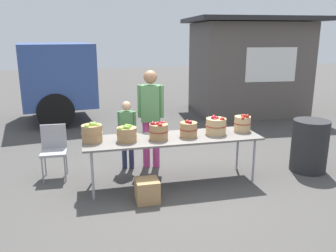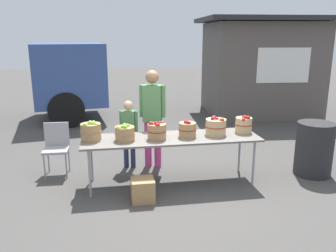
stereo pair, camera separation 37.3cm
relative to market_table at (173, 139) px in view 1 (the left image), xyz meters
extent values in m
plane|color=#474442|center=(0.00, 0.00, -0.71)|extent=(40.00, 40.00, 0.00)
cube|color=slate|center=(0.00, 0.00, 0.02)|extent=(2.70, 0.76, 0.03)
cylinder|color=#99999E|center=(-1.23, -0.30, -0.35)|extent=(0.04, 0.04, 0.72)
cylinder|color=#99999E|center=(1.23, -0.30, -0.35)|extent=(0.04, 0.04, 0.72)
cylinder|color=#99999E|center=(-1.23, 0.30, -0.35)|extent=(0.04, 0.04, 0.72)
cylinder|color=#99999E|center=(1.23, 0.30, -0.35)|extent=(0.04, 0.04, 0.72)
cylinder|color=#A87F51|center=(-1.20, 0.05, 0.16)|extent=(0.30, 0.30, 0.25)
torus|color=#A87F51|center=(-1.20, 0.05, 0.17)|extent=(0.32, 0.32, 0.01)
sphere|color=#9EC647|center=(-1.20, 0.03, 0.30)|extent=(0.08, 0.08, 0.08)
sphere|color=#7AA833|center=(-1.16, 0.09, 0.29)|extent=(0.07, 0.07, 0.07)
sphere|color=#8CB738|center=(-1.20, 0.04, 0.28)|extent=(0.07, 0.07, 0.07)
sphere|color=#8CB738|center=(-1.27, -0.04, 0.29)|extent=(0.08, 0.08, 0.08)
sphere|color=#9EC647|center=(-1.11, -0.01, 0.28)|extent=(0.07, 0.07, 0.07)
sphere|color=#7AA833|center=(-1.17, 0.03, 0.29)|extent=(0.07, 0.07, 0.07)
cylinder|color=#A87F51|center=(-0.70, -0.04, 0.14)|extent=(0.29, 0.29, 0.21)
torus|color=#A87F51|center=(-0.70, -0.04, 0.15)|extent=(0.31, 0.31, 0.01)
sphere|color=#7AA833|center=(-0.70, -0.12, 0.25)|extent=(0.07, 0.07, 0.07)
sphere|color=#7AA833|center=(-0.66, -0.02, 0.25)|extent=(0.08, 0.08, 0.08)
sphere|color=#7AA833|center=(-0.71, -0.04, 0.27)|extent=(0.07, 0.07, 0.07)
sphere|color=#7AA833|center=(-0.80, -0.09, 0.24)|extent=(0.07, 0.07, 0.07)
sphere|color=#9EC647|center=(-0.70, 0.03, 0.23)|extent=(0.07, 0.07, 0.07)
sphere|color=#7AA833|center=(-0.72, -0.10, 0.25)|extent=(0.08, 0.08, 0.08)
sphere|color=#7AA833|center=(-0.79, -0.11, 0.23)|extent=(0.08, 0.08, 0.08)
cylinder|color=#A87F51|center=(-0.23, -0.06, 0.15)|extent=(0.28, 0.28, 0.23)
torus|color=maroon|center=(-0.23, -0.06, 0.17)|extent=(0.30, 0.30, 0.01)
sphere|color=maroon|center=(-0.28, -0.07, 0.26)|extent=(0.07, 0.07, 0.07)
sphere|color=#B22319|center=(-0.14, 0.00, 0.26)|extent=(0.06, 0.06, 0.06)
sphere|color=maroon|center=(-0.24, -0.05, 0.28)|extent=(0.07, 0.07, 0.07)
sphere|color=maroon|center=(-0.32, -0.06, 0.28)|extent=(0.07, 0.07, 0.07)
sphere|color=#B22319|center=(-0.23, -0.16, 0.27)|extent=(0.08, 0.08, 0.08)
sphere|color=maroon|center=(-0.18, 0.00, 0.26)|extent=(0.07, 0.07, 0.07)
cylinder|color=#A87F51|center=(0.25, -0.03, 0.15)|extent=(0.26, 0.26, 0.22)
torus|color=maroon|center=(0.25, -0.03, 0.16)|extent=(0.28, 0.28, 0.01)
sphere|color=#B22319|center=(0.24, -0.02, 0.26)|extent=(0.07, 0.07, 0.07)
sphere|color=maroon|center=(0.25, -0.09, 0.27)|extent=(0.07, 0.07, 0.07)
sphere|color=#B22319|center=(0.22, -0.04, 0.28)|extent=(0.07, 0.07, 0.07)
sphere|color=maroon|center=(0.24, 0.03, 0.25)|extent=(0.08, 0.08, 0.08)
cylinder|color=tan|center=(0.71, 0.02, 0.16)|extent=(0.32, 0.32, 0.25)
torus|color=maroon|center=(0.71, 0.02, 0.17)|extent=(0.34, 0.34, 0.01)
sphere|color=maroon|center=(0.65, 0.00, 0.30)|extent=(0.08, 0.08, 0.08)
sphere|color=#B22319|center=(0.77, -0.08, 0.29)|extent=(0.08, 0.08, 0.08)
sphere|color=maroon|center=(0.71, 0.01, 0.28)|extent=(0.08, 0.08, 0.08)
sphere|color=#B22319|center=(0.67, -0.03, 0.27)|extent=(0.08, 0.08, 0.08)
sphere|color=#B22319|center=(0.71, 0.13, 0.28)|extent=(0.08, 0.08, 0.08)
cylinder|color=tan|center=(1.19, 0.08, 0.16)|extent=(0.26, 0.26, 0.24)
torus|color=maroon|center=(1.19, 0.08, 0.17)|extent=(0.28, 0.28, 0.01)
sphere|color=#B22319|center=(1.19, 0.09, 0.28)|extent=(0.07, 0.07, 0.07)
sphere|color=#B22319|center=(1.14, -0.01, 0.27)|extent=(0.07, 0.07, 0.07)
sphere|color=#B22319|center=(1.19, 0.03, 0.29)|extent=(0.07, 0.07, 0.07)
sphere|color=#B22319|center=(1.19, 0.03, 0.27)|extent=(0.07, 0.07, 0.07)
sphere|color=#B22319|center=(1.22, -0.01, 0.30)|extent=(0.06, 0.06, 0.06)
cylinder|color=#CC3F8C|center=(-0.11, 0.74, -0.30)|extent=(0.12, 0.12, 0.83)
cylinder|color=#CC3F8C|center=(-0.27, 0.79, -0.30)|extent=(0.12, 0.12, 0.83)
cube|color=#4C7F4C|center=(-0.19, 0.77, 0.43)|extent=(0.36, 0.30, 0.62)
sphere|color=#936B4C|center=(-0.19, 0.77, 0.87)|extent=(0.22, 0.22, 0.22)
cylinder|color=#4C7F4C|center=(-0.02, 0.72, 0.46)|extent=(0.09, 0.09, 0.55)
cylinder|color=#4C7F4C|center=(-0.36, 0.82, 0.46)|extent=(0.09, 0.09, 0.55)
cylinder|color=#262D4C|center=(-0.54, 0.76, -0.42)|extent=(0.08, 0.08, 0.58)
cylinder|color=#262D4C|center=(-0.66, 0.79, -0.42)|extent=(0.08, 0.08, 0.58)
cube|color=#4C7F4C|center=(-0.60, 0.77, 0.09)|extent=(0.25, 0.21, 0.44)
sphere|color=tan|center=(-0.60, 0.77, 0.40)|extent=(0.16, 0.16, 0.16)
cylinder|color=#4C7F4C|center=(-0.48, 0.74, 0.11)|extent=(0.06, 0.06, 0.39)
cylinder|color=#4C7F4C|center=(-0.73, 0.81, 0.11)|extent=(0.06, 0.06, 0.39)
cube|color=#334C8C|center=(-1.97, 4.78, 0.54)|extent=(2.08, 2.34, 1.60)
cube|color=black|center=(-1.13, 4.90, 0.86)|extent=(0.29, 1.75, 0.80)
cylinder|color=black|center=(-2.27, 5.70, -0.26)|extent=(0.93, 0.41, 0.90)
cylinder|color=black|center=(-1.99, 3.81, -0.26)|extent=(0.93, 0.41, 0.90)
cube|color=#59514C|center=(3.47, 4.68, 0.59)|extent=(3.17, 2.62, 2.60)
cube|color=#262628|center=(3.47, 4.68, 1.97)|extent=(3.71, 3.16, 0.12)
cube|color=white|center=(3.57, 3.47, 0.79)|extent=(1.40, 0.15, 0.90)
cube|color=#99999E|center=(-1.81, 0.62, -0.27)|extent=(0.41, 0.41, 0.04)
cube|color=#99999E|center=(-1.80, 0.80, -0.05)|extent=(0.40, 0.04, 0.40)
cylinder|color=gray|center=(-1.98, 0.46, -0.50)|extent=(0.02, 0.02, 0.42)
cylinder|color=gray|center=(-1.64, 0.45, -0.50)|extent=(0.02, 0.02, 0.42)
cylinder|color=gray|center=(-1.97, 0.80, -0.50)|extent=(0.02, 0.02, 0.42)
cylinder|color=gray|center=(-1.63, 0.79, -0.50)|extent=(0.02, 0.02, 0.42)
cylinder|color=#262628|center=(2.39, -0.04, -0.27)|extent=(0.60, 0.60, 0.89)
cube|color=#A87F51|center=(-0.50, -0.53, -0.55)|extent=(0.32, 0.32, 0.32)
camera|label=1|loc=(-1.27, -4.96, 1.55)|focal=37.32mm
camera|label=2|loc=(-0.90, -5.03, 1.55)|focal=37.32mm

